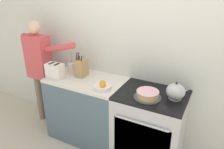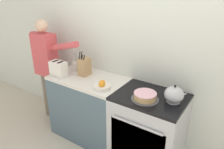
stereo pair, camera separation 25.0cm
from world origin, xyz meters
name	(u,v)px [view 2 (the right image)]	position (x,y,z in m)	size (l,w,h in m)	color
wall_back	(145,49)	(0.00, 0.62, 1.30)	(8.00, 0.04, 2.60)	silver
counter_cabinet	(90,107)	(-0.63, 0.30, 0.44)	(0.99, 0.60, 0.88)	#4C6070
stove_range	(148,129)	(0.25, 0.30, 0.44)	(0.77, 0.63, 0.88)	#B7BABF
layer_cake	(145,96)	(0.23, 0.20, 0.92)	(0.29, 0.29, 0.08)	#4C4C51
tea_kettle	(174,95)	(0.49, 0.32, 0.97)	(0.24, 0.20, 0.19)	#B7BABF
knife_block	(84,67)	(-0.73, 0.35, 1.00)	(0.12, 0.16, 0.33)	tan
utensil_crock	(76,66)	(-0.93, 0.39, 0.96)	(0.09, 0.09, 0.32)	silver
fruit_bowl	(102,86)	(-0.30, 0.15, 0.92)	(0.20, 0.20, 0.10)	silver
toaster	(59,69)	(-0.99, 0.13, 0.98)	(0.23, 0.13, 0.20)	silver
person_baker	(46,63)	(-1.43, 0.31, 0.92)	(0.91, 0.20, 1.56)	#7A6B5B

